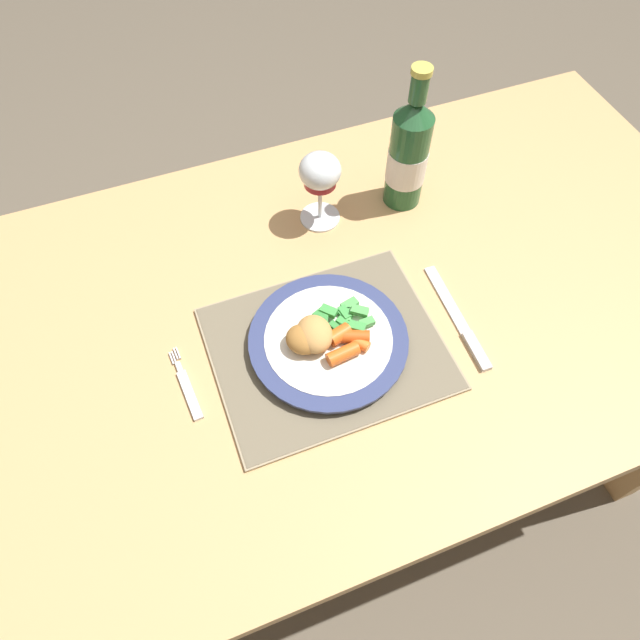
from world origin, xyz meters
The scene contains 11 objects.
ground_plane centered at (0.00, 0.00, 0.00)m, with size 6.00×6.00×0.00m, color brown.
dining_table centered at (0.00, 0.00, 0.65)m, with size 1.53×0.80×0.74m.
placemat centered at (-0.02, -0.07, 0.74)m, with size 0.35×0.29×0.01m.
dinner_plate centered at (-0.01, -0.07, 0.76)m, with size 0.25×0.25×0.02m.
breaded_croquettes centered at (-0.04, -0.07, 0.78)m, with size 0.08×0.07×0.04m.
green_beans_pile centered at (0.02, -0.05, 0.78)m, with size 0.09×0.07×0.02m.
glazed_carrots centered at (0.01, -0.09, 0.78)m, with size 0.08×0.06×0.02m.
fork centered at (-0.24, -0.07, 0.74)m, with size 0.02×0.13×0.01m.
table_knife centered at (0.20, -0.11, 0.74)m, with size 0.03×0.21×0.01m.
wine_glass centered at (0.07, 0.19, 0.84)m, with size 0.07×0.07×0.14m.
bottle centered at (0.23, 0.18, 0.84)m, with size 0.07×0.07×0.27m.
Camera 1 is at (-0.19, -0.49, 1.51)m, focal length 32.00 mm.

